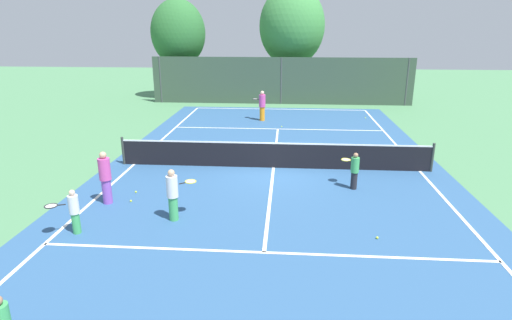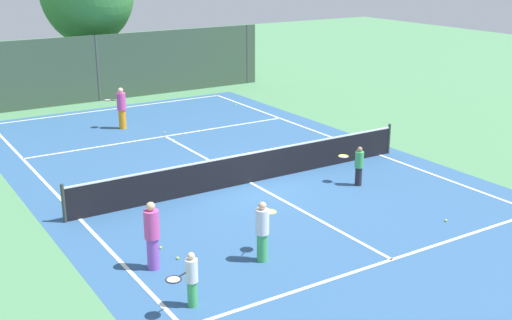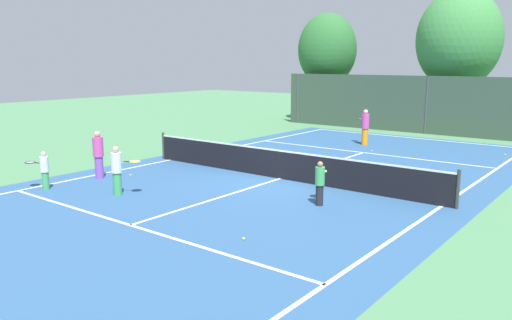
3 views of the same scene
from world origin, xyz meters
name	(u,v)px [view 1 (image 1 of 3)]	position (x,y,z in m)	size (l,w,h in m)	color
ground_plane	(274,168)	(0.00, 0.00, 0.00)	(80.00, 80.00, 0.00)	#4C8456
court_surface	(274,168)	(0.00, 0.00, 0.00)	(13.00, 25.00, 0.01)	#2D5684
tennis_net	(274,155)	(0.00, 0.00, 0.51)	(11.90, 0.10, 1.10)	#333833
perimeter_fence	(281,81)	(0.00, 14.00, 1.60)	(18.00, 0.12, 3.20)	#384C3D
tree_0	(292,26)	(0.67, 16.77, 5.20)	(4.73, 5.05, 8.05)	brown
tree_1	(178,33)	(-7.59, 16.10, 4.72)	(3.97, 3.57, 7.12)	brown
player_0	(262,105)	(-0.97, 8.46, 0.88)	(0.85, 0.80, 1.71)	orange
player_1	(173,194)	(-2.62, -4.77, 0.77)	(0.83, 0.74, 1.50)	#3FA559
player_2	(105,177)	(-4.97, -3.78, 0.84)	(0.35, 0.35, 1.65)	purple
player_4	(73,211)	(-5.00, -5.76, 0.64)	(0.84, 0.54, 1.22)	#3FA559
player_5	(354,170)	(2.74, -1.98, 0.66)	(0.59, 0.83, 1.26)	#232328
tennis_ball_0	(282,127)	(0.19, 6.87, 0.03)	(0.07, 0.07, 0.07)	#CCE533
tennis_ball_1	(196,147)	(-3.58, 2.57, 0.03)	(0.07, 0.07, 0.07)	#CCE533
tennis_ball_2	(365,118)	(5.10, 9.51, 0.03)	(0.07, 0.07, 0.07)	#CCE533
tennis_ball_3	(131,201)	(-4.30, -3.65, 0.03)	(0.07, 0.07, 0.07)	#CCE533
tennis_ball_4	(319,163)	(1.78, 0.63, 0.03)	(0.07, 0.07, 0.07)	#CCE533
tennis_ball_5	(278,132)	(0.02, 5.64, 0.03)	(0.07, 0.07, 0.07)	#CCE533
tennis_ball_6	(377,238)	(2.86, -5.49, 0.03)	(0.07, 0.07, 0.07)	#CCE533
tennis_ball_7	(136,192)	(-4.40, -2.90, 0.03)	(0.07, 0.07, 0.07)	#CCE533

